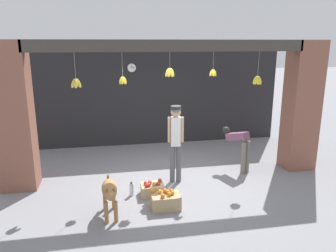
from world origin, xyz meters
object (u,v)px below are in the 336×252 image
shopkeeper (176,138)px  worker_stooping (239,144)px  water_bottle (132,189)px  dog (110,191)px  fruit_crate_oranges (166,201)px  fruit_crate_apples (152,189)px  wall_clock (132,68)px

shopkeeper → worker_stooping: size_ratio=1.70×
shopkeeper → water_bottle: 1.43m
dog → fruit_crate_oranges: size_ratio=1.82×
worker_stooping → water_bottle: bearing=169.3°
fruit_crate_apples → wall_clock: (-0.09, 3.43, 2.16)m
dog → water_bottle: (0.43, 0.76, -0.35)m
worker_stooping → water_bottle: worker_stooping is taller
shopkeeper → fruit_crate_oranges: 1.49m
worker_stooping → fruit_crate_apples: bearing=173.8°
shopkeeper → fruit_crate_apples: (-0.59, -0.56, -0.89)m
water_bottle → worker_stooping: bearing=18.3°
fruit_crate_apples → water_bottle: 0.42m
worker_stooping → water_bottle: size_ratio=3.56×
fruit_crate_oranges → fruit_crate_apples: bearing=106.5°
fruit_crate_oranges → wall_clock: bearing=93.8°
dog → worker_stooping: bearing=115.2°
fruit_crate_oranges → water_bottle: 0.87m
fruit_crate_oranges → water_bottle: size_ratio=1.87×
shopkeeper → fruit_crate_apples: size_ratio=3.79×
dog → fruit_crate_apples: dog is taller
worker_stooping → fruit_crate_apples: 2.45m
dog → fruit_crate_apples: bearing=126.8°
fruit_crate_oranges → water_bottle: bearing=132.4°
worker_stooping → fruit_crate_apples: worker_stooping is taller
shopkeeper → fruit_crate_oranges: size_ratio=3.24×
dog → water_bottle: bearing=147.6°
worker_stooping → fruit_crate_oranges: size_ratio=1.91×
dog → wall_clock: wall_clock is taller
dog → water_bottle: size_ratio=3.41×
shopkeeper → fruit_crate_oranges: bearing=78.9°
shopkeeper → fruit_crate_apples: 1.20m
worker_stooping → fruit_crate_oranges: bearing=-172.5°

